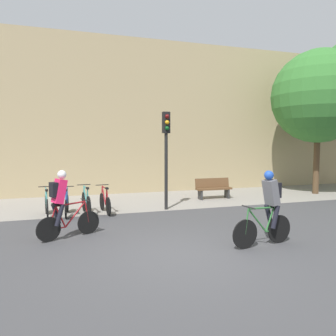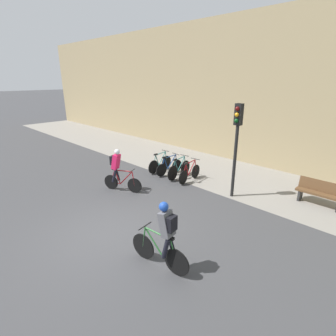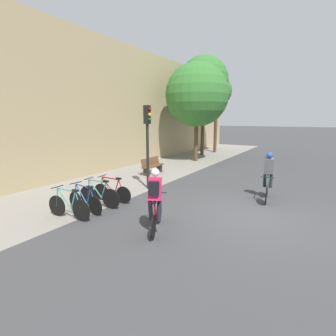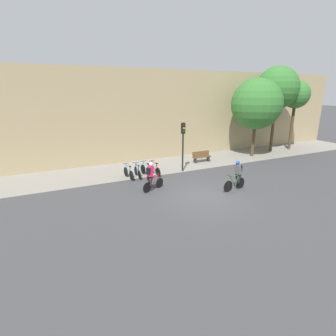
# 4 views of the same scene
# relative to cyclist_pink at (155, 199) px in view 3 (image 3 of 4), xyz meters

# --- Properties ---
(ground) EXTENTS (200.00, 200.00, 0.00)m
(ground) POSITION_rel_cyclist_pink_xyz_m (2.43, -1.98, -0.95)
(ground) COLOR #3D3D3F
(kerb_strip) EXTENTS (44.00, 4.50, 0.01)m
(kerb_strip) POSITION_rel_cyclist_pink_xyz_m (2.43, 4.77, -0.94)
(kerb_strip) COLOR gray
(kerb_strip) RESTS_ON ground
(building_facade) EXTENTS (44.00, 0.60, 7.43)m
(building_facade) POSITION_rel_cyclist_pink_xyz_m (2.43, 7.32, 2.77)
(building_facade) COLOR tan
(building_facade) RESTS_ON ground
(cyclist_pink) EXTENTS (1.56, 0.77, 1.75)m
(cyclist_pink) POSITION_rel_cyclist_pink_xyz_m (0.00, 0.00, 0.00)
(cyclist_pink) COLOR black
(cyclist_pink) RESTS_ON ground
(cyclist_grey) EXTENTS (1.71, 0.51, 1.78)m
(cyclist_grey) POSITION_rel_cyclist_pink_xyz_m (4.67, -1.98, -0.00)
(cyclist_grey) COLOR black
(cyclist_grey) RESTS_ON ground
(parked_bike_0) EXTENTS (0.46, 1.64, 0.96)m
(parked_bike_0) POSITION_rel_cyclist_pink_xyz_m (-0.50, 2.83, -0.55)
(parked_bike_0) COLOR black
(parked_bike_0) RESTS_ON ground
(parked_bike_1) EXTENTS (0.46, 1.60, 0.94)m
(parked_bike_1) POSITION_rel_cyclist_pink_xyz_m (0.13, 2.82, -0.56)
(parked_bike_1) COLOR black
(parked_bike_1) RESTS_ON ground
(parked_bike_2) EXTENTS (0.46, 1.67, 0.98)m
(parked_bike_2) POSITION_rel_cyclist_pink_xyz_m (0.77, 2.83, -0.54)
(parked_bike_2) COLOR black
(parked_bike_2) RESTS_ON ground
(parked_bike_3) EXTENTS (0.46, 1.61, 0.95)m
(parked_bike_3) POSITION_rel_cyclist_pink_xyz_m (1.40, 2.82, -0.56)
(parked_bike_3) COLOR black
(parked_bike_3) RESTS_ON ground
(traffic_light_pole) EXTENTS (0.26, 0.30, 3.54)m
(traffic_light_pole) POSITION_rel_cyclist_pink_xyz_m (3.61, 2.76, 1.51)
(traffic_light_pole) COLOR black
(traffic_light_pole) RESTS_ON ground
(bench) EXTENTS (1.59, 0.44, 0.89)m
(bench) POSITION_rel_cyclist_pink_xyz_m (6.26, 4.34, -0.48)
(bench) COLOR brown
(bench) RESTS_ON ground
(street_tree_0) EXTENTS (4.36, 4.36, 6.80)m
(street_tree_0) POSITION_rel_cyclist_pink_xyz_m (11.58, 4.17, 3.66)
(street_tree_0) COLOR #4C3823
(street_tree_0) RESTS_ON ground
(street_tree_1) EXTENTS (2.62, 2.62, 6.68)m
(street_tree_1) POSITION_rel_cyclist_pink_xyz_m (17.06, 4.79, 4.36)
(street_tree_1) COLOR #4C3823
(street_tree_1) RESTS_ON ground
(street_tree_2) EXTENTS (3.92, 3.92, 7.93)m
(street_tree_2) POSITION_rel_cyclist_pink_xyz_m (14.79, 5.06, 5.00)
(street_tree_2) COLOR #4C3823
(street_tree_2) RESTS_ON ground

